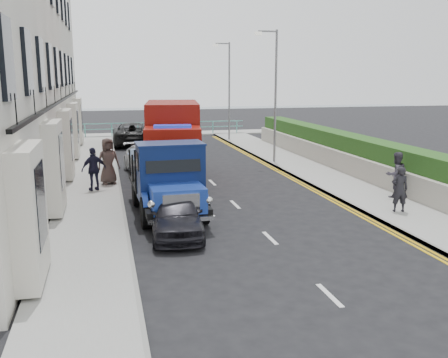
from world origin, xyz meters
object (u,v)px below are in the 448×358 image
(pedestrian_east_near, at_px, (400,189))
(parked_car_front, at_px, (176,214))
(lamp_mid, at_px, (273,89))
(red_lorry, at_px, (173,140))
(bedford_lorry, at_px, (170,184))
(lamp_far, at_px, (228,85))

(pedestrian_east_near, bearing_deg, parked_car_front, 16.79)
(parked_car_front, bearing_deg, pedestrian_east_near, 8.26)
(lamp_mid, distance_m, red_lorry, 6.85)
(red_lorry, xyz_separation_m, pedestrian_east_near, (6.65, -7.61, -0.96))
(lamp_mid, height_order, bedford_lorry, lamp_mid)
(lamp_mid, height_order, parked_car_front, lamp_mid)
(lamp_far, distance_m, bedford_lorry, 20.59)
(lamp_mid, bearing_deg, bedford_lorry, -126.07)
(bedford_lorry, bearing_deg, pedestrian_east_near, -11.98)
(bedford_lorry, bearing_deg, lamp_mid, 52.24)
(lamp_mid, height_order, red_lorry, lamp_mid)
(lamp_far, bearing_deg, parked_car_front, -107.89)
(lamp_mid, distance_m, parked_car_front, 13.35)
(red_lorry, bearing_deg, lamp_far, 73.82)
(parked_car_front, bearing_deg, lamp_mid, 63.87)
(bedford_lorry, relative_size, pedestrian_east_near, 3.47)
(parked_car_front, bearing_deg, bedford_lorry, 94.11)
(pedestrian_east_near, bearing_deg, red_lorry, -34.79)
(lamp_far, xyz_separation_m, red_lorry, (-5.77, -13.02, -2.14))
(lamp_far, relative_size, bedford_lorry, 1.30)
(bedford_lorry, distance_m, pedestrian_east_near, 7.75)
(lamp_mid, xyz_separation_m, bedford_lorry, (-6.73, -9.25, -2.84))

